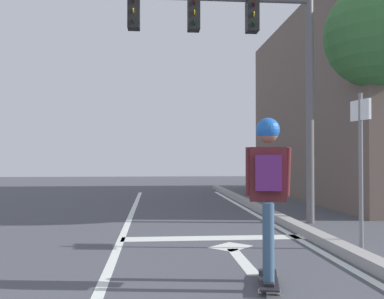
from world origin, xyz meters
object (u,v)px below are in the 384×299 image
(skater, at_px, (268,176))
(roadside_tree, at_px, (378,36))
(street_sign_post, at_px, (361,147))
(skateboard, at_px, (268,280))
(traffic_signal_mast, at_px, (239,46))

(skater, relative_size, roadside_tree, 0.33)
(street_sign_post, height_order, roadside_tree, roadside_tree)
(skateboard, bearing_deg, street_sign_post, 42.91)
(skater, distance_m, roadside_tree, 6.45)
(skater, distance_m, traffic_signal_mast, 4.93)
(skateboard, xyz_separation_m, roadside_tree, (3.60, 4.54, 3.88))
(skateboard, relative_size, street_sign_post, 0.36)
(skater, bearing_deg, traffic_signal_mast, 83.08)
(skateboard, height_order, skater, skater)
(traffic_signal_mast, xyz_separation_m, street_sign_post, (1.32, -2.53, -2.10))
(skater, relative_size, traffic_signal_mast, 0.34)
(skateboard, distance_m, traffic_signal_mast, 5.53)
(skater, distance_m, street_sign_post, 2.53)
(skateboard, height_order, street_sign_post, street_sign_post)
(skater, xyz_separation_m, street_sign_post, (1.83, 1.71, 0.35))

